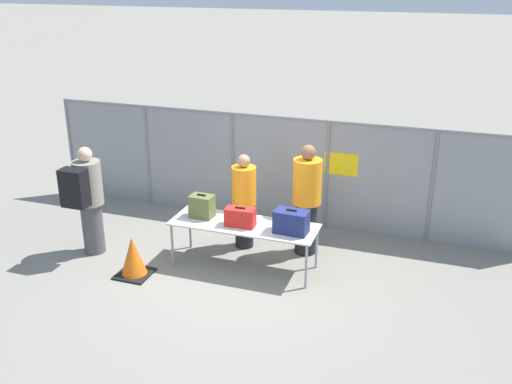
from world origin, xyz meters
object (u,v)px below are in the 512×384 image
Objects in this scene: suitcase_navy at (291,222)px; utility_trailer at (419,174)px; suitcase_red at (240,217)px; traveler_hooded at (87,197)px; suitcase_olive at (202,206)px; traffic_cone at (133,257)px; security_worker_far at (307,199)px; inspection_table at (244,226)px; security_worker_near at (244,200)px.

suitcase_navy reaches higher than utility_trailer.
suitcase_red is 0.26× the size of traveler_hooded.
suitcase_olive is at bearing 170.06° from suitcase_red.
suitcase_red is 4.95m from utility_trailer.
suitcase_olive is 0.82× the size of suitcase_red.
traveler_hooded is (-2.52, -0.31, 0.11)m from suitcase_red.
suitcase_navy is 2.49m from traffic_cone.
utility_trailer is 6.35m from traffic_cone.
suitcase_navy is 0.86m from security_worker_far.
security_worker_far reaches higher than utility_trailer.
inspection_table is at bearing 23.97° from security_worker_far.
security_worker_near is (2.30, 1.08, -0.16)m from traveler_hooded.
traveler_hooded is (-2.55, -0.39, 0.31)m from inspection_table.
suitcase_olive is 0.60× the size of traffic_cone.
traveler_hooded reaches higher than inspection_table.
suitcase_navy is (0.80, 0.03, 0.03)m from suitcase_red.
suitcase_red reaches higher than traffic_cone.
suitcase_olive is at bearing 46.58° from traffic_cone.
inspection_table is 1.23× the size of security_worker_far.
security_worker_near is at bearing 144.02° from suitcase_navy.
suitcase_olive is 0.75× the size of suitcase_navy.
traffic_cone is (-2.29, -0.75, -0.62)m from suitcase_navy.
security_worker_near is 2.54× the size of traffic_cone.
inspection_table is 2.59m from traveler_hooded.
suitcase_red is at bearing -177.93° from suitcase_navy.
traveler_hooded reaches higher than utility_trailer.
utility_trailer is at bearing 60.90° from inspection_table.
suitcase_red is 0.13× the size of utility_trailer.
security_worker_far is (1.51, 0.76, 0.04)m from suitcase_olive.
traveler_hooded is 1.12× the size of security_worker_near.
utility_trailer is at bearing 61.11° from suitcase_red.
suitcase_red is (0.69, -0.12, -0.04)m from suitcase_olive.
suitcase_red is (-0.03, -0.09, 0.19)m from inspection_table.
security_worker_far is at bearing 47.22° from suitcase_red.
inspection_table is 4.85m from utility_trailer.
inspection_table is at bearing 175.78° from suitcase_navy.
suitcase_red is 1.21m from security_worker_far.
traffic_cone is (-1.49, -0.72, -0.59)m from suitcase_red.
security_worker_near reaches higher than utility_trailer.
utility_trailer is at bearing 69.78° from suitcase_navy.
security_worker_near is (-1.02, 0.74, -0.08)m from suitcase_navy.
suitcase_olive is 0.24× the size of security_worker_near.
suitcase_navy is 0.28× the size of traveler_hooded.
traveler_hooded reaches higher than suitcase_navy.
suitcase_olive is at bearing 5.53° from security_worker_far.
utility_trailer is (2.35, 4.23, -0.28)m from inspection_table.
suitcase_navy reaches higher than inspection_table.
security_worker_near reaches higher than suitcase_navy.
suitcase_olive is 0.81m from security_worker_near.
suitcase_navy is at bearing -3.53° from suitcase_olive.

